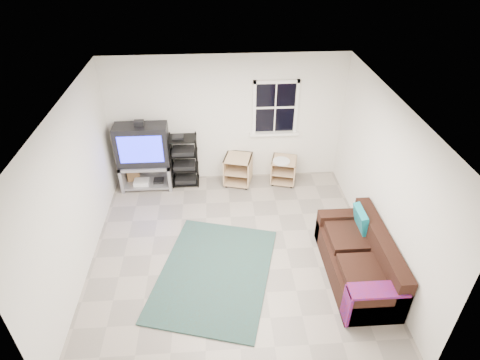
{
  "coord_description": "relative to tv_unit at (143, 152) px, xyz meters",
  "views": [
    {
      "loc": [
        -0.21,
        -4.86,
        4.71
      ],
      "look_at": [
        0.14,
        0.4,
        1.16
      ],
      "focal_mm": 30.0,
      "sensor_mm": 36.0,
      "label": 1
    }
  ],
  "objects": [
    {
      "name": "tv_unit",
      "position": [
        0.0,
        0.0,
        0.0
      ],
      "size": [
        1.0,
        0.5,
        1.47
      ],
      "color": "gray",
      "rests_on": "ground"
    },
    {
      "name": "side_table_left",
      "position": [
        1.86,
        0.03,
        -0.48
      ],
      "size": [
        0.63,
        0.63,
        0.61
      ],
      "rotation": [
        0.0,
        0.0,
        -0.25
      ],
      "color": "tan",
      "rests_on": "ground"
    },
    {
      "name": "av_rack",
      "position": [
        0.77,
        0.05,
        -0.33
      ],
      "size": [
        0.55,
        0.4,
        1.09
      ],
      "color": "black",
      "rests_on": "ground"
    },
    {
      "name": "paper_bag",
      "position": [
        -0.31,
        0.13,
        -0.63
      ],
      "size": [
        0.28,
        0.23,
        0.35
      ],
      "primitive_type": "cube",
      "rotation": [
        0.0,
        0.0,
        0.31
      ],
      "color": "#966743",
      "rests_on": "ground"
    },
    {
      "name": "side_table_right",
      "position": [
        2.79,
        -0.01,
        -0.5
      ],
      "size": [
        0.6,
        0.6,
        0.56
      ],
      "rotation": [
        0.0,
        0.0,
        -0.26
      ],
      "color": "tan",
      "rests_on": "ground"
    },
    {
      "name": "shag_rug",
      "position": [
        1.33,
        -2.5,
        -0.8
      ],
      "size": [
        2.19,
        2.62,
        0.03
      ],
      "primitive_type": "cube",
      "rotation": [
        0.0,
        0.0,
        -0.27
      ],
      "color": "#322416",
      "rests_on": "ground"
    },
    {
      "name": "sofa",
      "position": [
        3.53,
        -2.67,
        -0.5
      ],
      "size": [
        0.84,
        1.89,
        0.86
      ],
      "color": "black",
      "rests_on": "ground"
    },
    {
      "name": "room",
      "position": [
        2.59,
        0.24,
        0.67
      ],
      "size": [
        4.6,
        4.62,
        4.6
      ],
      "color": "gray",
      "rests_on": "ground"
    }
  ]
}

